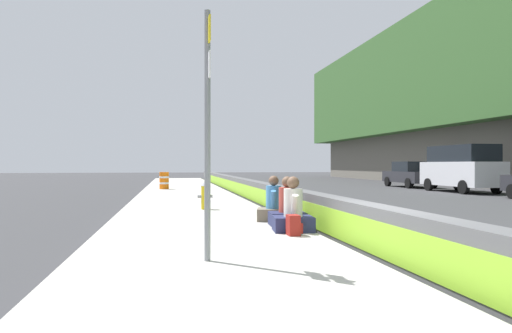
{
  "coord_description": "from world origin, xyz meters",
  "views": [
    {
      "loc": [
        -7.07,
        3.35,
        1.53
      ],
      "look_at": [
        6.54,
        0.85,
        1.46
      ],
      "focal_mm": 32.6,
      "sensor_mm": 36.0,
      "label": 1
    }
  ],
  "objects_px": {
    "fire_hydrant": "(205,195)",
    "construction_barrel": "(164,180)",
    "seated_person_foreground": "(293,214)",
    "parked_car_midline": "(410,174)",
    "route_sign_post": "(208,117)",
    "parked_car_fourth": "(461,167)",
    "seated_person_rear": "(274,206)",
    "seated_person_middle": "(287,210)",
    "backpack": "(294,225)"
  },
  "relations": [
    {
      "from": "fire_hydrant",
      "to": "parked_car_midline",
      "type": "distance_m",
      "value": 20.37
    },
    {
      "from": "seated_person_middle",
      "to": "seated_person_rear",
      "type": "height_order",
      "value": "seated_person_middle"
    },
    {
      "from": "construction_barrel",
      "to": "seated_person_rear",
      "type": "bearing_deg",
      "value": -169.38
    },
    {
      "from": "backpack",
      "to": "parked_car_fourth",
      "type": "xyz_separation_m",
      "value": [
        14.14,
        -13.25,
        1.02
      ]
    },
    {
      "from": "route_sign_post",
      "to": "seated_person_foreground",
      "type": "height_order",
      "value": "route_sign_post"
    },
    {
      "from": "fire_hydrant",
      "to": "parked_car_fourth",
      "type": "bearing_deg",
      "value": -59.6
    },
    {
      "from": "parked_car_midline",
      "to": "route_sign_post",
      "type": "bearing_deg",
      "value": 145.26
    },
    {
      "from": "parked_car_midline",
      "to": "seated_person_foreground",
      "type": "bearing_deg",
      "value": 145.54
    },
    {
      "from": "fire_hydrant",
      "to": "backpack",
      "type": "height_order",
      "value": "fire_hydrant"
    },
    {
      "from": "route_sign_post",
      "to": "seated_person_foreground",
      "type": "bearing_deg",
      "value": -36.74
    },
    {
      "from": "fire_hydrant",
      "to": "seated_person_foreground",
      "type": "xyz_separation_m",
      "value": [
        -5.03,
        -1.46,
        -0.09
      ]
    },
    {
      "from": "seated_person_rear",
      "to": "fire_hydrant",
      "type": "bearing_deg",
      "value": 24.69
    },
    {
      "from": "backpack",
      "to": "parked_car_fourth",
      "type": "distance_m",
      "value": 19.41
    },
    {
      "from": "fire_hydrant",
      "to": "parked_car_fourth",
      "type": "distance_m",
      "value": 16.92
    },
    {
      "from": "fire_hydrant",
      "to": "seated_person_rear",
      "type": "height_order",
      "value": "seated_person_rear"
    },
    {
      "from": "backpack",
      "to": "construction_barrel",
      "type": "relative_size",
      "value": 0.42
    },
    {
      "from": "route_sign_post",
      "to": "fire_hydrant",
      "type": "relative_size",
      "value": 4.09
    },
    {
      "from": "route_sign_post",
      "to": "backpack",
      "type": "xyz_separation_m",
      "value": [
        2.09,
        -1.84,
        -1.88
      ]
    },
    {
      "from": "route_sign_post",
      "to": "seated_person_foreground",
      "type": "distance_m",
      "value": 3.72
    },
    {
      "from": "seated_person_middle",
      "to": "backpack",
      "type": "height_order",
      "value": "seated_person_middle"
    },
    {
      "from": "backpack",
      "to": "construction_barrel",
      "type": "height_order",
      "value": "construction_barrel"
    },
    {
      "from": "route_sign_post",
      "to": "construction_barrel",
      "type": "relative_size",
      "value": 3.79
    },
    {
      "from": "fire_hydrant",
      "to": "seated_person_foreground",
      "type": "height_order",
      "value": "seated_person_foreground"
    },
    {
      "from": "backpack",
      "to": "seated_person_rear",
      "type": "bearing_deg",
      "value": -3.23
    },
    {
      "from": "seated_person_middle",
      "to": "construction_barrel",
      "type": "xyz_separation_m",
      "value": [
        16.26,
        2.98,
        0.13
      ]
    },
    {
      "from": "seated_person_middle",
      "to": "parked_car_midline",
      "type": "xyz_separation_m",
      "value": [
        18.29,
        -13.07,
        0.37
      ]
    },
    {
      "from": "parked_car_fourth",
      "to": "backpack",
      "type": "bearing_deg",
      "value": 136.85
    },
    {
      "from": "seated_person_rear",
      "to": "backpack",
      "type": "height_order",
      "value": "seated_person_rear"
    },
    {
      "from": "seated_person_rear",
      "to": "construction_barrel",
      "type": "bearing_deg",
      "value": 10.62
    },
    {
      "from": "route_sign_post",
      "to": "parked_car_midline",
      "type": "bearing_deg",
      "value": -34.74
    },
    {
      "from": "parked_car_fourth",
      "to": "seated_person_rear",
      "type": "bearing_deg",
      "value": 131.8
    },
    {
      "from": "construction_barrel",
      "to": "parked_car_fourth",
      "type": "height_order",
      "value": "parked_car_fourth"
    },
    {
      "from": "route_sign_post",
      "to": "fire_hydrant",
      "type": "height_order",
      "value": "route_sign_post"
    },
    {
      "from": "seated_person_foreground",
      "to": "backpack",
      "type": "xyz_separation_m",
      "value": [
        -0.55,
        0.14,
        -0.16
      ]
    },
    {
      "from": "seated_person_foreground",
      "to": "parked_car_midline",
      "type": "xyz_separation_m",
      "value": [
        19.2,
        -13.18,
        0.37
      ]
    },
    {
      "from": "seated_person_middle",
      "to": "backpack",
      "type": "relative_size",
      "value": 2.79
    },
    {
      "from": "seated_person_middle",
      "to": "construction_barrel",
      "type": "relative_size",
      "value": 1.17
    },
    {
      "from": "fire_hydrant",
      "to": "seated_person_middle",
      "type": "bearing_deg",
      "value": -159.17
    },
    {
      "from": "seated_person_foreground",
      "to": "parked_car_fourth",
      "type": "relative_size",
      "value": 0.22
    },
    {
      "from": "parked_car_fourth",
      "to": "construction_barrel",
      "type": "bearing_deg",
      "value": 77.35
    },
    {
      "from": "fire_hydrant",
      "to": "construction_barrel",
      "type": "bearing_deg",
      "value": 6.63
    },
    {
      "from": "fire_hydrant",
      "to": "backpack",
      "type": "distance_m",
      "value": 5.75
    },
    {
      "from": "parked_car_fourth",
      "to": "parked_car_midline",
      "type": "bearing_deg",
      "value": -0.61
    },
    {
      "from": "seated_person_foreground",
      "to": "seated_person_rear",
      "type": "height_order",
      "value": "seated_person_foreground"
    },
    {
      "from": "seated_person_rear",
      "to": "seated_person_middle",
      "type": "bearing_deg",
      "value": -173.56
    },
    {
      "from": "seated_person_middle",
      "to": "seated_person_rear",
      "type": "distance_m",
      "value": 0.95
    },
    {
      "from": "seated_person_middle",
      "to": "construction_barrel",
      "type": "distance_m",
      "value": 16.53
    },
    {
      "from": "parked_car_fourth",
      "to": "route_sign_post",
      "type": "bearing_deg",
      "value": 137.08
    },
    {
      "from": "fire_hydrant",
      "to": "parked_car_midline",
      "type": "relative_size",
      "value": 0.2
    },
    {
      "from": "route_sign_post",
      "to": "parked_car_fourth",
      "type": "relative_size",
      "value": 0.71
    }
  ]
}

